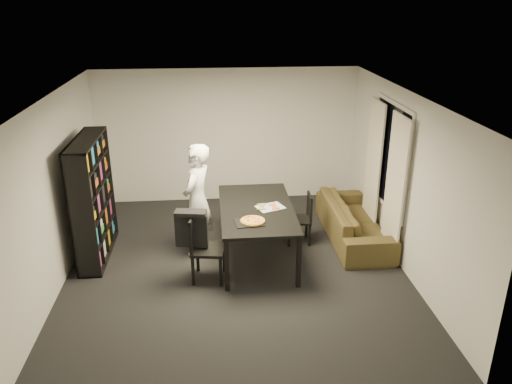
{
  "coord_description": "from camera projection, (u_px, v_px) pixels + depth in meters",
  "views": [
    {
      "loc": [
        -0.32,
        -6.65,
        3.88
      ],
      "look_at": [
        0.34,
        0.41,
        1.05
      ],
      "focal_mm": 35.0,
      "sensor_mm": 36.0,
      "label": 1
    }
  ],
  "objects": [
    {
      "name": "chair_left",
      "position": [
        201.0,
        243.0,
        7.1
      ],
      "size": [
        0.52,
        0.52,
        0.99
      ],
      "rotation": [
        0.0,
        0.0,
        1.42
      ],
      "color": "black",
      "rests_on": "room"
    },
    {
      "name": "baking_tray",
      "position": [
        249.0,
        222.0,
        7.11
      ],
      "size": [
        0.44,
        0.37,
        0.01
      ],
      "primitive_type": "cube",
      "rotation": [
        0.0,
        0.0,
        0.12
      ],
      "color": "black",
      "rests_on": "dining_table"
    },
    {
      "name": "curtain_right",
      "position": [
        373.0,
        167.0,
        8.43
      ],
      "size": [
        0.03,
        0.7,
        2.25
      ],
      "primitive_type": "cube",
      "color": "beige",
      "rests_on": "room"
    },
    {
      "name": "bookshelf",
      "position": [
        93.0,
        199.0,
        7.63
      ],
      "size": [
        0.35,
        1.5,
        1.9
      ],
      "primitive_type": "cube",
      "color": "black",
      "rests_on": "room"
    },
    {
      "name": "dining_table",
      "position": [
        257.0,
        212.0,
        7.64
      ],
      "size": [
        1.11,
        2.0,
        0.83
      ],
      "color": "black",
      "rests_on": "room"
    },
    {
      "name": "chair_right",
      "position": [
        303.0,
        215.0,
        8.21
      ],
      "size": [
        0.41,
        0.41,
        0.85
      ],
      "rotation": [
        0.0,
        0.0,
        -1.61
      ],
      "color": "black",
      "rests_on": "room"
    },
    {
      "name": "curtain_left",
      "position": [
        395.0,
        189.0,
        7.47
      ],
      "size": [
        0.03,
        0.7,
        2.25
      ],
      "primitive_type": "cube",
      "color": "beige",
      "rests_on": "room"
    },
    {
      "name": "room",
      "position": [
        235.0,
        187.0,
        7.13
      ],
      "size": [
        5.01,
        5.51,
        2.61
      ],
      "color": "black",
      "rests_on": "ground"
    },
    {
      "name": "window_frame",
      "position": [
        390.0,
        156.0,
        7.83
      ],
      "size": [
        0.03,
        1.52,
        1.72
      ],
      "primitive_type": "cube",
      "color": "white",
      "rests_on": "room"
    },
    {
      "name": "pepperoni_pizza",
      "position": [
        253.0,
        221.0,
        7.11
      ],
      "size": [
        0.35,
        0.35,
        0.03
      ],
      "rotation": [
        0.0,
        0.0,
        -0.26
      ],
      "color": "#B08633",
      "rests_on": "dining_table"
    },
    {
      "name": "window_pane",
      "position": [
        391.0,
        156.0,
        7.83
      ],
      "size": [
        0.02,
        1.4,
        1.6
      ],
      "primitive_type": "cube",
      "color": "black",
      "rests_on": "room"
    },
    {
      "name": "person",
      "position": [
        197.0,
        200.0,
        7.71
      ],
      "size": [
        0.65,
        0.77,
        1.8
      ],
      "primitive_type": "imported",
      "rotation": [
        0.0,
        0.0,
        -1.97
      ],
      "color": "silver",
      "rests_on": "room"
    },
    {
      "name": "sofa",
      "position": [
        354.0,
        221.0,
        8.4
      ],
      "size": [
        0.85,
        2.16,
        0.63
      ],
      "primitive_type": "imported",
      "rotation": [
        0.0,
        0.0,
        1.57
      ],
      "color": "#3D2E18",
      "rests_on": "room"
    },
    {
      "name": "pizza_slices",
      "position": [
        267.0,
        206.0,
        7.62
      ],
      "size": [
        0.44,
        0.39,
        0.01
      ],
      "primitive_type": null,
      "rotation": [
        0.0,
        0.0,
        0.26
      ],
      "color": "#B9883A",
      "rests_on": "dining_table"
    },
    {
      "name": "draped_jacket",
      "position": [
        191.0,
        227.0,
        7.01
      ],
      "size": [
        0.47,
        0.26,
        0.55
      ],
      "rotation": [
        0.0,
        0.0,
        1.42
      ],
      "color": "black",
      "rests_on": "chair_left"
    },
    {
      "name": "kitchen_towel",
      "position": [
        270.0,
        207.0,
        7.62
      ],
      "size": [
        0.48,
        0.43,
        0.01
      ],
      "primitive_type": "cube",
      "rotation": [
        0.0,
        0.0,
        0.39
      ],
      "color": "silver",
      "rests_on": "dining_table"
    }
  ]
}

